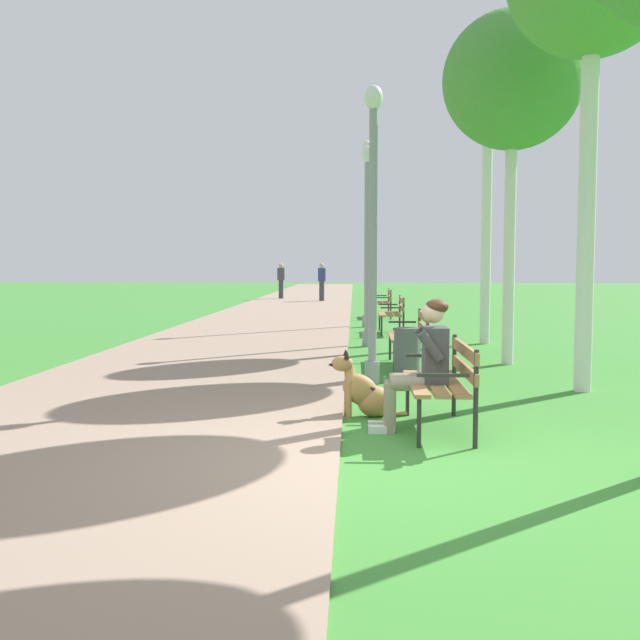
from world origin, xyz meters
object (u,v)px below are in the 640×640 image
birch_tree_third (512,82)px  pedestrian_distant (322,282)px  lamp_post_far (367,231)px  litter_bin (407,353)px  birch_tree_fourth (488,91)px  pedestrian_further_distant (281,281)px  park_bench_near (445,377)px  lamp_post_near (373,231)px  park_bench_mid (411,333)px  lamp_post_mid (368,244)px  dog_shepherd (365,392)px  park_bench_far (394,311)px  park_bench_furthest (384,300)px  person_seated_on_near_bench (423,360)px

birch_tree_third → pedestrian_distant: 20.62m
lamp_post_far → litter_bin: (0.43, -8.54, -2.06)m
birch_tree_fourth → pedestrian_further_distant: birch_tree_fourth is taller
park_bench_near → birch_tree_fourth: (1.75, 7.92, 4.44)m
lamp_post_near → birch_tree_fourth: (2.36, 5.14, 2.95)m
birch_tree_third → pedestrian_distant: (-3.81, 19.96, -3.54)m
litter_bin → lamp_post_far: bearing=92.9°
park_bench_mid → lamp_post_mid: bearing=103.2°
dog_shepherd → birch_tree_fourth: birch_tree_fourth is taller
park_bench_mid → park_bench_far: (0.01, 5.48, 0.00)m
park_bench_furthest → lamp_post_near: lamp_post_near is taller
lamp_post_mid → birch_tree_fourth: birch_tree_fourth is taller
pedestrian_further_distant → lamp_post_far: bearing=-76.4°
dog_shepherd → lamp_post_mid: 6.93m
person_seated_on_near_bench → pedestrian_further_distant: size_ratio=0.76×
dog_shepherd → birch_tree_fourth: size_ratio=0.14×
litter_bin → pedestrian_distant: 21.61m
lamp_post_mid → birch_tree_third: size_ratio=0.70×
birch_tree_fourth → pedestrian_further_distant: bearing=107.4°
birch_tree_fourth → lamp_post_near: bearing=-114.7°
lamp_post_near → birch_tree_fourth: bearing=65.3°
park_bench_near → dog_shepherd: park_bench_near is taller
park_bench_mid → pedestrian_distant: 20.32m
park_bench_mid → person_seated_on_near_bench: bearing=-93.0°
person_seated_on_near_bench → birch_tree_fourth: (1.95, 7.97, 4.28)m
person_seated_on_near_bench → litter_bin: size_ratio=1.79×
person_seated_on_near_bench → lamp_post_far: 11.99m
lamp_post_mid → pedestrian_distant: bearing=95.4°
dog_shepherd → litter_bin: (0.62, 2.69, 0.09)m
park_bench_near → dog_shepherd: (-0.75, 0.59, -0.25)m
person_seated_on_near_bench → dog_shepherd: (-0.54, 0.64, -0.42)m
dog_shepherd → park_bench_near: bearing=-38.4°
dog_shepherd → park_bench_mid: bearing=78.9°
dog_shepherd → lamp_post_far: size_ratio=0.18×
park_bench_near → lamp_post_mid: lamp_post_mid is taller
pedestrian_further_distant → birch_tree_fourth: bearing=-72.6°
park_bench_mid → dog_shepherd: 4.08m
person_seated_on_near_bench → lamp_post_far: size_ratio=0.27×
lamp_post_far → litter_bin: bearing=-87.1°
pedestrian_distant → lamp_post_mid: bearing=-84.6°
park_bench_far → lamp_post_far: (-0.60, 1.75, 1.90)m
person_seated_on_near_bench → birch_tree_fourth: birch_tree_fourth is taller
pedestrian_distant → lamp_post_far: bearing=-82.6°
lamp_post_far → litter_bin: lamp_post_far is taller
lamp_post_near → pedestrian_distant: bearing=94.2°
pedestrian_distant → birch_tree_fourth: bearing=-76.7°
lamp_post_mid → lamp_post_far: lamp_post_far is taller
park_bench_far → birch_tree_fourth: 5.22m
park_bench_furthest → litter_bin: 11.94m
lamp_post_mid → litter_bin: 4.36m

